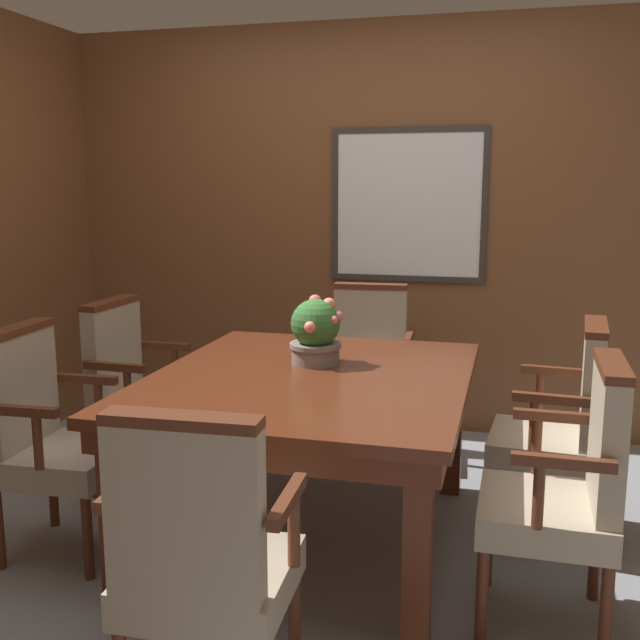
# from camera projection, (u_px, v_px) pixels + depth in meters

# --- Properties ---
(ground_plane) EXTENTS (14.00, 14.00, 0.00)m
(ground_plane) POSITION_uv_depth(u_px,v_px,m) (279.00, 543.00, 3.18)
(ground_plane) COLOR gray
(wall_back) EXTENTS (7.20, 0.08, 2.45)m
(wall_back) POSITION_uv_depth(u_px,v_px,m) (363.00, 229.00, 4.58)
(wall_back) COLOR brown
(wall_back) RESTS_ON ground_plane
(dining_table) EXTENTS (1.28, 1.54, 0.73)m
(dining_table) POSITION_uv_depth(u_px,v_px,m) (311.00, 396.00, 3.10)
(dining_table) COLOR #562614
(dining_table) RESTS_ON ground_plane
(chair_head_far) EXTENTS (0.52, 0.47, 0.94)m
(chair_head_far) POSITION_uv_depth(u_px,v_px,m) (367.00, 362.00, 4.21)
(chair_head_far) COLOR #562B19
(chair_head_far) RESTS_ON ground_plane
(chair_left_near) EXTENTS (0.47, 0.52, 0.94)m
(chair_left_near) POSITION_uv_depth(u_px,v_px,m) (48.00, 432.00, 3.05)
(chair_left_near) COLOR #562B19
(chair_left_near) RESTS_ON ground_plane
(chair_right_far) EXTENTS (0.48, 0.53, 0.94)m
(chair_right_far) POSITION_uv_depth(u_px,v_px,m) (562.00, 422.00, 3.17)
(chair_right_far) COLOR #562B19
(chair_right_far) RESTS_ON ground_plane
(chair_head_near) EXTENTS (0.52, 0.47, 0.94)m
(chair_head_near) POSITION_uv_depth(u_px,v_px,m) (202.00, 555.00, 2.04)
(chair_head_near) COLOR #562B19
(chair_head_near) RESTS_ON ground_plane
(chair_right_near) EXTENTS (0.45, 0.51, 0.94)m
(chair_right_near) POSITION_uv_depth(u_px,v_px,m) (569.00, 485.00, 2.51)
(chair_right_near) COLOR #562B19
(chair_right_near) RESTS_ON ground_plane
(chair_left_far) EXTENTS (0.46, 0.51, 0.94)m
(chair_left_far) POSITION_uv_depth(u_px,v_px,m) (134.00, 387.00, 3.71)
(chair_left_far) COLOR #562B19
(chair_left_far) RESTS_ON ground_plane
(potted_plant) EXTENTS (0.23, 0.24, 0.30)m
(potted_plant) POSITION_uv_depth(u_px,v_px,m) (316.00, 332.00, 3.24)
(potted_plant) COLOR gray
(potted_plant) RESTS_ON dining_table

